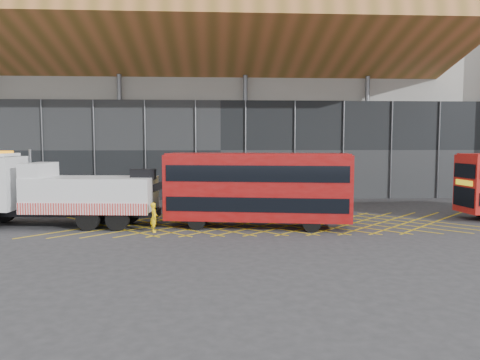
{
  "coord_description": "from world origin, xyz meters",
  "views": [
    {
      "loc": [
        1.39,
        -26.43,
        4.73
      ],
      "look_at": [
        3.0,
        1.5,
        2.4
      ],
      "focal_mm": 35.0,
      "sensor_mm": 36.0,
      "label": 1
    }
  ],
  "objects": [
    {
      "name": "bus_towed",
      "position": [
        3.79,
        -1.19,
        2.26
      ],
      "size": [
        10.26,
        3.95,
        4.08
      ],
      "rotation": [
        0.0,
        0.0,
        -0.17
      ],
      "color": "maroon",
      "rests_on": "ground_plane"
    },
    {
      "name": "construction_building",
      "position": [
        1.92,
        18.4,
        8.98
      ],
      "size": [
        55.0,
        23.97,
        18.0
      ],
      "color": "gray",
      "rests_on": "ground_plane"
    },
    {
      "name": "recovery_truck",
      "position": [
        -7.39,
        -0.12,
        1.97
      ],
      "size": [
        12.29,
        3.91,
        4.26
      ],
      "rotation": [
        0.0,
        0.0,
        -0.1
      ],
      "color": "black",
      "rests_on": "ground_plane"
    },
    {
      "name": "ground_plane",
      "position": [
        0.0,
        0.0,
        0.0
      ],
      "size": [
        120.0,
        120.0,
        0.0
      ],
      "primitive_type": "plane",
      "color": "#2C2C2F"
    },
    {
      "name": "road_markings",
      "position": [
        4.8,
        0.0,
        0.01
      ],
      "size": [
        26.36,
        7.16,
        0.01
      ],
      "color": "gold",
      "rests_on": "ground_plane"
    },
    {
      "name": "worker",
      "position": [
        -1.7,
        -2.18,
        0.78
      ],
      "size": [
        0.46,
        0.62,
        1.55
      ],
      "primitive_type": "imported",
      "rotation": [
        0.0,
        0.0,
        1.74
      ],
      "color": "yellow",
      "rests_on": "ground_plane"
    }
  ]
}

